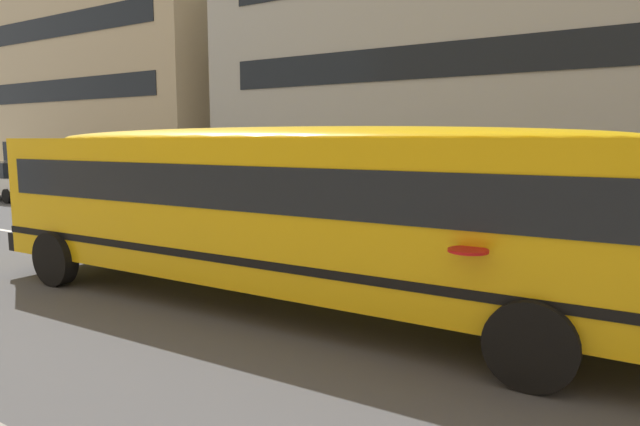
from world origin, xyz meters
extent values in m
plane|color=#4C4C4F|center=(0.00, 0.00, 0.00)|extent=(400.00, 400.00, 0.00)
cube|color=gray|center=(0.00, 7.46, 0.01)|extent=(120.00, 3.00, 0.01)
cube|color=silver|center=(0.00, 0.00, 0.00)|extent=(110.00, 0.16, 0.01)
cube|color=yellow|center=(3.25, -1.42, 1.57)|extent=(10.82, 2.74, 2.15)
cube|color=black|center=(-2.21, -1.57, 0.67)|extent=(0.26, 2.45, 0.35)
cube|color=black|center=(3.25, -1.42, 1.95)|extent=(10.18, 2.76, 0.63)
cube|color=black|center=(3.25, -1.42, 0.93)|extent=(10.85, 2.77, 0.12)
ellipsoid|color=yellow|center=(3.25, -1.42, 2.64)|extent=(10.39, 2.53, 0.35)
cylinder|color=red|center=(6.73, -2.73, 1.46)|extent=(0.44, 0.44, 0.03)
cylinder|color=black|center=(7.31, -0.09, 0.49)|extent=(0.99, 0.30, 0.98)
cylinder|color=black|center=(7.37, -2.53, 0.49)|extent=(0.99, 0.30, 0.98)
cylinder|color=black|center=(-0.87, -0.31, 0.49)|extent=(0.99, 0.30, 0.98)
cylinder|color=black|center=(-0.80, -2.76, 0.49)|extent=(0.99, 0.30, 0.98)
cube|color=gray|center=(-9.71, 4.61, 0.65)|extent=(3.95, 1.81, 0.70)
cube|color=black|center=(-9.86, 4.61, 1.32)|extent=(2.24, 1.62, 0.64)
cylinder|color=black|center=(-8.44, 5.50, 0.30)|extent=(0.60, 0.20, 0.60)
cylinder|color=black|center=(-8.39, 3.80, 0.30)|extent=(0.60, 0.20, 0.60)
cylinder|color=black|center=(-11.04, 5.42, 0.30)|extent=(0.60, 0.20, 0.60)
cylinder|color=black|center=(-10.99, 3.72, 0.30)|extent=(0.60, 0.20, 0.60)
cube|color=silver|center=(-15.85, 4.63, 0.65)|extent=(3.98, 1.89, 0.70)
cube|color=black|center=(-15.99, 4.64, 1.32)|extent=(2.27, 1.67, 0.64)
cylinder|color=black|center=(-14.51, 5.42, 0.30)|extent=(0.61, 0.21, 0.60)
cylinder|color=black|center=(-14.59, 3.72, 0.30)|extent=(0.61, 0.21, 0.60)
cylinder|color=black|center=(-17.10, 5.55, 0.30)|extent=(0.61, 0.21, 0.60)
cube|color=#C6B28E|center=(-17.99, 14.55, 6.40)|extent=(15.70, 11.19, 12.80)
cube|color=black|center=(-17.99, 8.94, 1.92)|extent=(13.19, 0.04, 1.10)
cube|color=black|center=(-17.99, 8.94, 5.12)|extent=(13.19, 0.04, 1.10)
cube|color=black|center=(-17.99, 8.94, 8.32)|extent=(13.19, 0.04, 1.10)
cube|color=black|center=(2.55, 8.94, 1.92)|extent=(18.03, 0.04, 1.10)
cube|color=black|center=(2.55, 8.94, 5.12)|extent=(18.03, 0.04, 1.10)
camera|label=1|loc=(8.57, -8.46, 2.63)|focal=31.43mm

